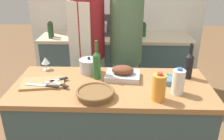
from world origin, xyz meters
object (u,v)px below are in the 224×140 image
object	(u,v)px
knife_bread	(58,80)
milk_jug	(178,82)
wine_glass_left	(45,61)
person_cook_guest	(126,50)
stock_pot	(89,66)
wine_bottle_green	(189,65)
condiment_bottle_extra	(144,30)
cutting_board	(43,83)
wicker_basket	(95,93)
stand_mixer	(105,27)
condiment_bottle_tall	(50,31)
knife_chef	(43,85)
person_cook_aproned	(89,45)
roasting_pan	(123,74)
knife_paring	(59,84)
juice_jug	(159,87)
wine_bottle_dark	(97,64)
mixing_bowl	(168,79)
condiment_bottle_short	(51,29)

from	to	relation	value
knife_bread	milk_jug	bearing A→B (deg)	-8.72
wine_glass_left	person_cook_guest	distance (m)	0.90
stock_pot	person_cook_guest	bearing A→B (deg)	59.31
wine_bottle_green	condiment_bottle_extra	xyz separation A→B (m)	(-0.25, 1.31, -0.05)
cutting_board	milk_jug	size ratio (longest dim) A/B	1.79
condiment_bottle_extra	wicker_basket	bearing A→B (deg)	-106.46
stand_mixer	condiment_bottle_tall	distance (m)	0.73
stock_pot	wine_glass_left	bearing A→B (deg)	173.77
stock_pot	knife_chef	bearing A→B (deg)	-136.18
stand_mixer	condiment_bottle_extra	bearing A→B (deg)	-4.16
condiment_bottle_tall	person_cook_aproned	world-z (taller)	person_cook_aproned
roasting_pan	milk_jug	world-z (taller)	milk_jug
wicker_basket	condiment_bottle_extra	bearing A→B (deg)	73.54
roasting_pan	knife_paring	world-z (taller)	roasting_pan
juice_jug	milk_jug	xyz separation A→B (m)	(0.15, 0.10, -0.00)
condiment_bottle_tall	wine_bottle_dark	bearing A→B (deg)	-59.05
juice_jug	person_cook_aproned	xyz separation A→B (m)	(-0.62, 1.03, -0.03)
person_cook_guest	condiment_bottle_extra	bearing A→B (deg)	71.42
wine_glass_left	knife_chef	world-z (taller)	wine_glass_left
knife_chef	stand_mixer	world-z (taller)	stand_mixer
knife_bread	wicker_basket	bearing A→B (deg)	-33.93
knife_bread	person_cook_aproned	world-z (taller)	person_cook_aproned
mixing_bowl	juice_jug	xyz separation A→B (m)	(-0.12, -0.27, 0.07)
wicker_basket	mixing_bowl	bearing A→B (deg)	24.29
wicker_basket	person_cook_guest	distance (m)	1.02
knife_paring	milk_jug	bearing A→B (deg)	-4.70
mixing_bowl	stand_mixer	size ratio (longest dim) A/B	0.54
wicker_basket	knife_paring	xyz separation A→B (m)	(-0.30, 0.15, -0.01)
milk_jug	mixing_bowl	bearing A→B (deg)	102.16
wicker_basket	wine_glass_left	world-z (taller)	wine_glass_left
cutting_board	milk_jug	world-z (taller)	milk_jug
wine_bottle_dark	condiment_bottle_short	world-z (taller)	wine_bottle_dark
condiment_bottle_short	cutting_board	bearing A→B (deg)	-77.60
condiment_bottle_tall	wine_glass_left	bearing A→B (deg)	-76.51
wine_bottle_green	wine_bottle_dark	size ratio (longest dim) A/B	0.92
knife_bread	cutting_board	bearing A→B (deg)	-162.60
juice_jug	wine_bottle_dark	world-z (taller)	wine_bottle_dark
cutting_board	wine_bottle_green	size ratio (longest dim) A/B	1.20
stock_pot	juice_jug	distance (m)	0.70
wine_glass_left	person_cook_aproned	bearing A→B (deg)	59.18
cutting_board	person_cook_guest	world-z (taller)	person_cook_guest
roasting_pan	condiment_bottle_tall	xyz separation A→B (m)	(-0.95, 1.22, 0.04)
roasting_pan	knife_bread	xyz separation A→B (m)	(-0.53, -0.09, -0.02)
wine_bottle_dark	condiment_bottle_tall	distance (m)	1.42
stock_pot	condiment_bottle_tall	bearing A→B (deg)	120.53
milk_jug	knife_paring	xyz separation A→B (m)	(-0.90, 0.07, -0.07)
knife_paring	person_cook_aproned	world-z (taller)	person_cook_aproned
wicker_basket	juice_jug	distance (m)	0.45
condiment_bottle_tall	milk_jug	bearing A→B (deg)	-47.15
person_cook_guest	condiment_bottle_short	bearing A→B (deg)	149.76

